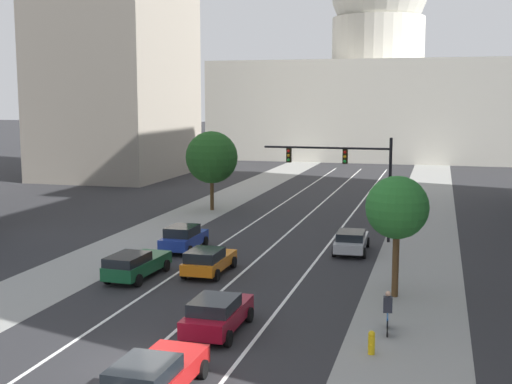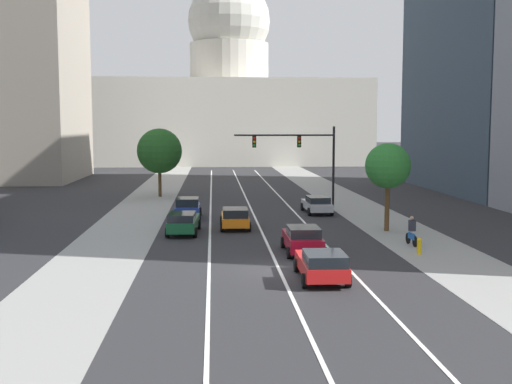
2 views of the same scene
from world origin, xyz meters
TOP-DOWN VIEW (x-y plane):
  - ground_plane at (0.00, 40.00)m, footprint 400.00×400.00m
  - sidewalk_left at (-9.17, 35.00)m, footprint 4.80×130.00m
  - sidewalk_right at (9.17, 35.00)m, footprint 4.80×130.00m
  - lane_stripe_left at (-3.38, 25.00)m, footprint 0.16×90.00m
  - lane_stripe_center at (0.00, 25.00)m, footprint 0.16×90.00m
  - lane_stripe_right at (3.38, 25.00)m, footprint 0.16×90.00m
  - capitol_building at (0.00, 90.12)m, footprint 49.67×24.90m
  - car_orange at (-1.69, 12.57)m, footprint 2.03×4.30m
  - car_crimson at (1.69, 3.97)m, footprint 2.02×4.38m
  - car_green at (-5.09, 10.71)m, footprint 2.15×4.82m
  - car_blue at (-5.07, 17.61)m, footprint 2.01×4.18m
  - car_silver at (5.08, 19.82)m, footprint 2.09×4.64m
  - car_red at (1.69, -2.25)m, footprint 2.16×4.53m
  - traffic_signal_mast at (4.39, 23.45)m, footprint 8.54×0.39m
  - fire_hydrant at (7.94, 3.22)m, footprint 0.26×0.35m
  - cyclist at (8.33, 5.78)m, footprint 0.38×1.70m
  - street_tree_mid_left at (-8.36, 32.69)m, footprint 4.39×4.39m
  - street_tree_near_right at (8.29, 10.97)m, footprint 2.98×2.98m

SIDE VIEW (x-z plane):
  - ground_plane at x=0.00m, z-range 0.00..0.00m
  - sidewalk_left at x=-9.17m, z-range 0.00..0.01m
  - sidewalk_right at x=9.17m, z-range 0.00..0.01m
  - lane_stripe_left at x=-3.38m, z-range 0.01..0.02m
  - lane_stripe_center at x=0.00m, z-range 0.01..0.02m
  - lane_stripe_right at x=3.38m, z-range 0.01..0.02m
  - fire_hydrant at x=7.94m, z-range 0.01..0.92m
  - car_silver at x=5.08m, z-range 0.04..1.42m
  - car_red at x=1.69m, z-range 0.04..1.47m
  - car_orange at x=-1.69m, z-range 0.03..1.49m
  - car_green at x=-5.09m, z-range 0.05..1.51m
  - car_crimson at x=1.69m, z-range 0.03..1.55m
  - car_blue at x=-5.07m, z-range 0.03..1.61m
  - cyclist at x=8.33m, z-range -0.01..1.71m
  - street_tree_near_right at x=8.29m, z-range 1.38..7.20m
  - street_tree_mid_left at x=-8.36m, z-range 1.14..7.83m
  - traffic_signal_mast at x=4.39m, z-range 1.40..8.28m
  - capitol_building at x=0.00m, z-range -6.47..28.46m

